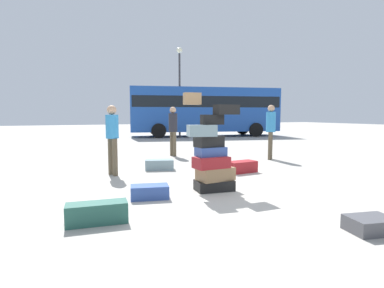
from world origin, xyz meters
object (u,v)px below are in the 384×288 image
suitcase_slate_white_trunk (160,165)px  person_tourist_with_camera (173,127)px  person_bearded_onlooker (112,133)px  suitcase_charcoal_left_side (371,225)px  suitcase_charcoal_upright_blue (208,162)px  suitcase_teal_foreground_far (97,213)px  lamp_post (180,78)px  person_passerby_in_red (271,127)px  suitcase_maroon_behind_tower (242,167)px  suitcase_tower (212,154)px  parked_bus (204,109)px  suitcase_navy_foreground_near (150,192)px

suitcase_slate_white_trunk → person_tourist_with_camera: person_tourist_with_camera is taller
person_bearded_onlooker → person_tourist_with_camera: size_ratio=0.97×
person_bearded_onlooker → person_tourist_with_camera: (2.50, 2.66, 0.02)m
suitcase_charcoal_left_side → person_tourist_with_camera: person_tourist_with_camera is taller
suitcase_charcoal_upright_blue → suitcase_teal_foreground_far: 3.32m
suitcase_charcoal_left_side → person_tourist_with_camera: bearing=100.1°
suitcase_charcoal_left_side → suitcase_teal_foreground_far: suitcase_teal_foreground_far is taller
lamp_post → person_passerby_in_red: bearing=-94.2°
suitcase_maroon_behind_tower → lamp_post: size_ratio=0.13×
suitcase_maroon_behind_tower → person_passerby_in_red: person_passerby_in_red is taller
person_bearded_onlooker → suitcase_teal_foreground_far: bearing=-31.4°
suitcase_tower → person_passerby_in_red: size_ratio=1.06×
suitcase_charcoal_left_side → person_passerby_in_red: (2.78, 5.58, 0.95)m
suitcase_slate_white_trunk → person_tourist_with_camera: (1.26, 2.40, 0.89)m
suitcase_teal_foreground_far → person_passerby_in_red: size_ratio=0.45×
person_bearded_onlooker → person_tourist_with_camera: person_tourist_with_camera is taller
person_tourist_with_camera → parked_bus: size_ratio=0.17×
suitcase_charcoal_upright_blue → person_passerby_in_red: size_ratio=0.44×
suitcase_maroon_behind_tower → suitcase_teal_foreground_far: (-3.75, -2.33, -0.00)m
suitcase_maroon_behind_tower → suitcase_charcoal_upright_blue: 1.18m
suitcase_maroon_behind_tower → parked_bus: parked_bus is taller
suitcase_navy_foreground_near → suitcase_charcoal_left_side: (2.08, -2.58, -0.02)m
suitcase_maroon_behind_tower → suitcase_charcoal_upright_blue: bearing=-169.1°
suitcase_charcoal_upright_blue → suitcase_slate_white_trunk: 1.68m
suitcase_charcoal_upright_blue → person_passerby_in_red: 3.78m
suitcase_maroon_behind_tower → person_tourist_with_camera: size_ratio=0.43×
suitcase_maroon_behind_tower → parked_bus: size_ratio=0.07×
suitcase_navy_foreground_near → person_passerby_in_red: (4.86, 3.00, 0.93)m
suitcase_tower → person_tourist_with_camera: 5.02m
suitcase_tower → suitcase_slate_white_trunk: suitcase_tower is taller
suitcase_maroon_behind_tower → parked_bus: (4.83, 12.14, 1.69)m
person_bearded_onlooker → person_passerby_in_red: bearing=78.8°
person_bearded_onlooker → lamp_post: (5.81, 10.53, 2.64)m
suitcase_charcoal_left_side → person_bearded_onlooker: bearing=126.6°
suitcase_slate_white_trunk → lamp_post: bearing=83.7°
suitcase_tower → lamp_post: (4.33, 12.78, 2.94)m
person_bearded_onlooker → person_passerby_in_red: (5.09, 0.65, 0.05)m
suitcase_teal_foreground_far → person_passerby_in_red: bearing=39.3°
suitcase_slate_white_trunk → suitcase_navy_foreground_near: bearing=-93.3°
suitcase_teal_foreground_far → parked_bus: size_ratio=0.08×
suitcase_charcoal_upright_blue → suitcase_slate_white_trunk: (-0.66, 1.52, -0.25)m
suitcase_tower → suitcase_charcoal_left_side: 2.87m
suitcase_maroon_behind_tower → suitcase_charcoal_upright_blue: (-1.11, -0.33, 0.24)m
suitcase_charcoal_upright_blue → suitcase_charcoal_left_side: size_ratio=1.41×
suitcase_tower → person_tourist_with_camera: size_ratio=1.09×
suitcase_charcoal_upright_blue → suitcase_charcoal_left_side: suitcase_charcoal_upright_blue is taller
person_bearded_onlooker → lamp_post: 12.31m
suitcase_navy_foreground_near → suitcase_charcoal_upright_blue: bearing=45.5°
suitcase_tower → suitcase_teal_foreground_far: suitcase_tower is taller
person_bearded_onlooker → suitcase_charcoal_left_side: bearing=6.6°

